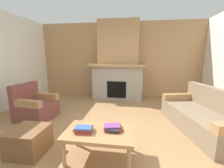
% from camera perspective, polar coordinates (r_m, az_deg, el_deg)
% --- Properties ---
extents(ground, '(9.00, 9.00, 0.00)m').
position_cam_1_polar(ground, '(2.96, -3.48, -19.44)').
color(ground, '#9E754C').
extents(wall_back_wood_panel, '(6.00, 0.12, 2.70)m').
position_cam_1_polar(wall_back_wood_panel, '(5.52, 2.78, 9.42)').
color(wall_back_wood_panel, tan).
rests_on(wall_back_wood_panel, ground).
extents(fireplace, '(1.90, 0.82, 2.70)m').
position_cam_1_polar(fireplace, '(5.16, 2.35, 7.24)').
color(fireplace, gray).
rests_on(fireplace, ground).
extents(couch, '(1.24, 1.95, 0.85)m').
position_cam_1_polar(couch, '(3.54, 32.25, -10.81)').
color(couch, '#847056').
rests_on(couch, ground).
extents(armchair, '(0.83, 0.83, 0.85)m').
position_cam_1_polar(armchair, '(4.02, -28.07, -7.78)').
color(armchair, brown).
rests_on(armchair, ground).
extents(coffee_table, '(1.00, 0.60, 0.43)m').
position_cam_1_polar(coffee_table, '(2.23, -5.02, -19.17)').
color(coffee_table, '#A87A4C').
rests_on(coffee_table, ground).
extents(ottoman, '(0.52, 0.52, 0.40)m').
position_cam_1_polar(ottoman, '(2.75, -29.91, -18.72)').
color(ottoman, brown).
rests_on(ottoman, ground).
extents(book_stack_near_edge, '(0.27, 0.26, 0.08)m').
position_cam_1_polar(book_stack_near_edge, '(2.21, -11.05, -16.94)').
color(book_stack_near_edge, '#B23833').
rests_on(book_stack_near_edge, coffee_table).
extents(book_stack_center, '(0.31, 0.23, 0.07)m').
position_cam_1_polar(book_stack_center, '(2.22, 0.33, -16.77)').
color(book_stack_center, '#B23833').
rests_on(book_stack_center, coffee_table).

